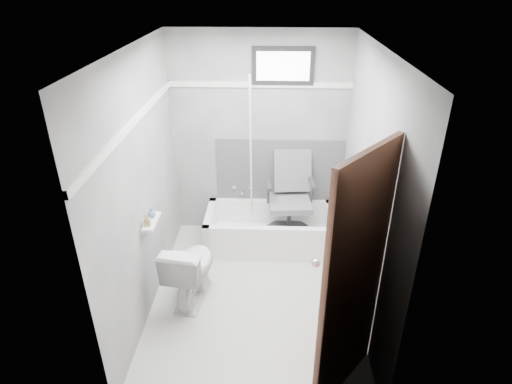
{
  "coord_description": "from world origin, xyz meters",
  "views": [
    {
      "loc": [
        0.14,
        -3.33,
        2.93
      ],
      "look_at": [
        0.0,
        0.35,
        1.0
      ],
      "focal_mm": 30.0,
      "sensor_mm": 36.0,
      "label": 1
    }
  ],
  "objects_px": {
    "office_chair": "(290,197)",
    "toilet": "(191,269)",
    "door": "(402,315)",
    "soap_bottle_a": "(147,220)",
    "bathtub": "(270,229)",
    "soap_bottle_b": "(151,213)"
  },
  "relations": [
    {
      "from": "door",
      "to": "soap_bottle_a",
      "type": "distance_m",
      "value": 2.23
    },
    {
      "from": "door",
      "to": "soap_bottle_b",
      "type": "bearing_deg",
      "value": 146.61
    },
    {
      "from": "toilet",
      "to": "soap_bottle_a",
      "type": "relative_size",
      "value": 6.43
    },
    {
      "from": "bathtub",
      "to": "office_chair",
      "type": "xyz_separation_m",
      "value": [
        0.22,
        0.05,
        0.4
      ]
    },
    {
      "from": "bathtub",
      "to": "door",
      "type": "distance_m",
      "value": 2.49
    },
    {
      "from": "bathtub",
      "to": "toilet",
      "type": "relative_size",
      "value": 2.15
    },
    {
      "from": "door",
      "to": "soap_bottle_a",
      "type": "relative_size",
      "value": 18.46
    },
    {
      "from": "office_chair",
      "to": "toilet",
      "type": "distance_m",
      "value": 1.44
    },
    {
      "from": "bathtub",
      "to": "office_chair",
      "type": "distance_m",
      "value": 0.46
    },
    {
      "from": "bathtub",
      "to": "soap_bottle_b",
      "type": "distance_m",
      "value": 1.62
    },
    {
      "from": "office_chair",
      "to": "door",
      "type": "relative_size",
      "value": 0.49
    },
    {
      "from": "toilet",
      "to": "soap_bottle_b",
      "type": "height_order",
      "value": "soap_bottle_b"
    },
    {
      "from": "bathtub",
      "to": "soap_bottle_b",
      "type": "relative_size",
      "value": 15.87
    },
    {
      "from": "bathtub",
      "to": "soap_bottle_b",
      "type": "xyz_separation_m",
      "value": [
        -1.09,
        -0.94,
        0.75
      ]
    },
    {
      "from": "bathtub",
      "to": "soap_bottle_a",
      "type": "xyz_separation_m",
      "value": [
        -1.09,
        -1.08,
        0.76
      ]
    },
    {
      "from": "bathtub",
      "to": "door",
      "type": "xyz_separation_m",
      "value": [
        0.83,
        -2.21,
        0.79
      ]
    },
    {
      "from": "door",
      "to": "toilet",
      "type": "bearing_deg",
      "value": 142.11
    },
    {
      "from": "office_chair",
      "to": "toilet",
      "type": "height_order",
      "value": "office_chair"
    },
    {
      "from": "door",
      "to": "soap_bottle_a",
      "type": "xyz_separation_m",
      "value": [
        -1.92,
        1.13,
        -0.03
      ]
    },
    {
      "from": "toilet",
      "to": "door",
      "type": "relative_size",
      "value": 0.35
    },
    {
      "from": "toilet",
      "to": "soap_bottle_b",
      "type": "distance_m",
      "value": 0.7
    },
    {
      "from": "toilet",
      "to": "door",
      "type": "height_order",
      "value": "door"
    }
  ]
}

